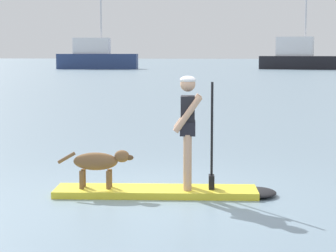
% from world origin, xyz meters
% --- Properties ---
extents(ground_plane, '(400.00, 400.00, 0.00)m').
position_xyz_m(ground_plane, '(0.00, 0.00, 0.00)').
color(ground_plane, gray).
extents(paddleboard, '(3.29, 1.10, 0.10)m').
position_xyz_m(paddleboard, '(0.22, 0.03, 0.05)').
color(paddleboard, yellow).
rests_on(paddleboard, ground_plane).
extents(person_paddler, '(0.64, 0.52, 1.64)m').
position_xyz_m(person_paddler, '(0.47, 0.07, 1.05)').
color(person_paddler, tan).
rests_on(person_paddler, paddleboard).
extents(dog, '(1.11, 0.31, 0.56)m').
position_xyz_m(dog, '(-0.82, -0.12, 0.48)').
color(dog, brown).
rests_on(dog, paddleboard).
extents(moored_boat_port, '(10.35, 4.05, 8.96)m').
position_xyz_m(moored_boat_port, '(-21.32, 67.79, 1.49)').
color(moored_boat_port, navy).
rests_on(moored_boat_port, ground_plane).
extents(moored_boat_center, '(10.37, 4.43, 11.25)m').
position_xyz_m(moored_boat_center, '(4.04, 71.59, 1.51)').
color(moored_boat_center, black).
rests_on(moored_boat_center, ground_plane).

